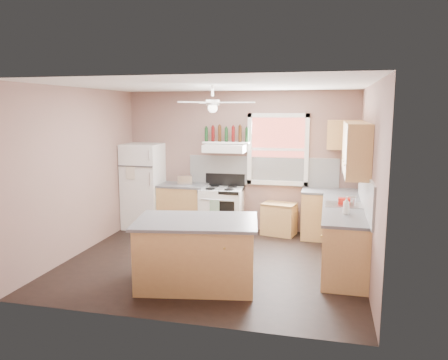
% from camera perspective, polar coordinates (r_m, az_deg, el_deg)
% --- Properties ---
extents(floor, '(4.50, 4.50, 0.00)m').
position_cam_1_polar(floor, '(6.93, -1.41, -10.62)').
color(floor, black).
rests_on(floor, ground).
extents(ceiling, '(4.50, 4.50, 0.00)m').
position_cam_1_polar(ceiling, '(6.53, -1.50, 12.28)').
color(ceiling, white).
rests_on(ceiling, ground).
extents(wall_back, '(4.50, 0.05, 2.70)m').
position_cam_1_polar(wall_back, '(8.55, 2.05, 2.49)').
color(wall_back, '#826258').
rests_on(wall_back, ground).
extents(wall_right, '(0.05, 4.00, 2.70)m').
position_cam_1_polar(wall_right, '(6.40, 18.63, -0.26)').
color(wall_right, '#826258').
rests_on(wall_right, ground).
extents(wall_left, '(0.05, 4.00, 2.70)m').
position_cam_1_polar(wall_left, '(7.50, -18.49, 1.08)').
color(wall_left, '#826258').
rests_on(wall_left, ground).
extents(backsplash_back, '(2.90, 0.03, 0.55)m').
position_cam_1_polar(backsplash_back, '(8.45, 4.98, 1.19)').
color(backsplash_back, white).
rests_on(backsplash_back, wall_back).
extents(backsplash_right, '(0.03, 2.60, 0.55)m').
position_cam_1_polar(backsplash_right, '(6.72, 17.99, -1.31)').
color(backsplash_right, white).
rests_on(backsplash_right, wall_right).
extents(window_view, '(1.00, 0.02, 1.20)m').
position_cam_1_polar(window_view, '(8.36, 7.06, 4.00)').
color(window_view, brown).
rests_on(window_view, wall_back).
extents(window_frame, '(1.16, 0.07, 1.36)m').
position_cam_1_polar(window_frame, '(8.34, 7.04, 3.98)').
color(window_frame, white).
rests_on(window_frame, wall_back).
extents(refrigerator, '(0.72, 0.70, 1.68)m').
position_cam_1_polar(refrigerator, '(8.85, -10.48, -0.77)').
color(refrigerator, white).
rests_on(refrigerator, floor).
extents(base_cabinet_left, '(0.90, 0.60, 0.86)m').
position_cam_1_polar(base_cabinet_left, '(8.67, -5.31, -3.63)').
color(base_cabinet_left, '#B5834B').
rests_on(base_cabinet_left, floor).
extents(counter_left, '(0.92, 0.62, 0.04)m').
position_cam_1_polar(counter_left, '(8.58, -5.35, -0.69)').
color(counter_left, '#515154').
rests_on(counter_left, base_cabinet_left).
extents(toaster, '(0.31, 0.23, 0.18)m').
position_cam_1_polar(toaster, '(8.52, -5.12, -0.01)').
color(toaster, silver).
rests_on(toaster, counter_left).
extents(stove, '(0.82, 0.68, 0.86)m').
position_cam_1_polar(stove, '(8.43, -0.31, -3.95)').
color(stove, white).
rests_on(stove, floor).
extents(range_hood, '(0.78, 0.50, 0.14)m').
position_cam_1_polar(range_hood, '(8.30, 0.13, 4.17)').
color(range_hood, white).
rests_on(range_hood, wall_back).
extents(bottle_shelf, '(0.90, 0.26, 0.03)m').
position_cam_1_polar(bottle_shelf, '(8.41, 0.32, 4.92)').
color(bottle_shelf, white).
rests_on(bottle_shelf, range_hood).
extents(cart, '(0.68, 0.52, 0.61)m').
position_cam_1_polar(cart, '(8.35, 7.19, -5.06)').
color(cart, '#B5834B').
rests_on(cart, floor).
extents(base_cabinet_corner, '(1.00, 0.60, 0.86)m').
position_cam_1_polar(base_cabinet_corner, '(8.22, 13.63, -4.56)').
color(base_cabinet_corner, '#B5834B').
rests_on(base_cabinet_corner, floor).
extents(base_cabinet_right, '(0.60, 2.20, 0.86)m').
position_cam_1_polar(base_cabinet_right, '(6.87, 15.30, -7.34)').
color(base_cabinet_right, '#B5834B').
rests_on(base_cabinet_right, floor).
extents(counter_corner, '(1.02, 0.62, 0.04)m').
position_cam_1_polar(counter_corner, '(8.13, 13.75, -1.47)').
color(counter_corner, '#515154').
rests_on(counter_corner, base_cabinet_corner).
extents(counter_right, '(0.62, 2.22, 0.04)m').
position_cam_1_polar(counter_right, '(6.76, 15.37, -3.68)').
color(counter_right, '#515154').
rests_on(counter_right, base_cabinet_right).
extents(sink, '(0.55, 0.45, 0.03)m').
position_cam_1_polar(sink, '(6.95, 15.33, -3.20)').
color(sink, silver).
rests_on(sink, counter_right).
extents(faucet, '(0.03, 0.03, 0.14)m').
position_cam_1_polar(faucet, '(6.95, 16.68, -2.64)').
color(faucet, silver).
rests_on(faucet, sink).
extents(upper_cabinet_right, '(0.33, 1.80, 0.76)m').
position_cam_1_polar(upper_cabinet_right, '(6.83, 16.82, 4.03)').
color(upper_cabinet_right, '#B5834B').
rests_on(upper_cabinet_right, wall_right).
extents(upper_cabinet_corner, '(0.60, 0.33, 0.52)m').
position_cam_1_polar(upper_cabinet_corner, '(8.14, 15.44, 5.71)').
color(upper_cabinet_corner, '#B5834B').
rests_on(upper_cabinet_corner, wall_back).
extents(paper_towel, '(0.26, 0.12, 0.12)m').
position_cam_1_polar(paper_towel, '(8.24, 16.07, 1.18)').
color(paper_towel, white).
rests_on(paper_towel, wall_back).
extents(island, '(1.66, 1.21, 0.86)m').
position_cam_1_polar(island, '(5.96, -3.58, -9.61)').
color(island, '#B5834B').
rests_on(island, floor).
extents(island_top, '(1.76, 1.31, 0.04)m').
position_cam_1_polar(island_top, '(5.83, -3.62, -5.41)').
color(island_top, '#515154').
rests_on(island_top, island).
extents(ceiling_fan_hub, '(0.20, 0.20, 0.08)m').
position_cam_1_polar(ceiling_fan_hub, '(6.52, -1.49, 10.09)').
color(ceiling_fan_hub, white).
rests_on(ceiling_fan_hub, ceiling).
extents(soap_bottle, '(0.13, 0.13, 0.25)m').
position_cam_1_polar(soap_bottle, '(6.32, 15.68, -3.23)').
color(soap_bottle, silver).
rests_on(soap_bottle, counter_right).
extents(red_caddy, '(0.18, 0.13, 0.10)m').
position_cam_1_polar(red_caddy, '(6.97, 15.43, -2.71)').
color(red_caddy, red).
rests_on(red_caddy, counter_right).
extents(wine_bottles, '(0.86, 0.06, 0.31)m').
position_cam_1_polar(wine_bottles, '(8.40, 0.33, 6.00)').
color(wine_bottles, '#143819').
rests_on(wine_bottles, bottle_shelf).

